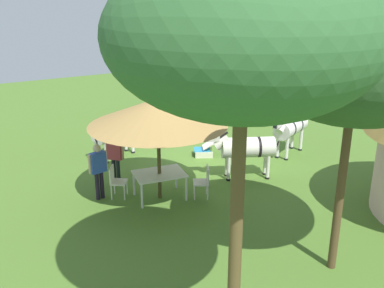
{
  "coord_description": "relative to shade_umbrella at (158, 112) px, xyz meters",
  "views": [
    {
      "loc": [
        7.33,
        11.32,
        5.39
      ],
      "look_at": [
        0.87,
        0.52,
        1.0
      ],
      "focal_mm": 40.6,
      "sensor_mm": 36.0,
      "label": 1
    }
  ],
  "objects": [
    {
      "name": "ground_plane",
      "position": [
        -2.49,
        -1.5,
        -2.47
      ],
      "size": [
        36.0,
        36.0,
        0.0
      ],
      "primitive_type": "plane",
      "color": "#4B7129"
    },
    {
      "name": "shade_umbrella",
      "position": [
        0.0,
        0.0,
        0.0
      ],
      "size": [
        3.68,
        3.68,
        2.83
      ],
      "color": "#41391A",
      "rests_on": "ground_plane"
    },
    {
      "name": "patio_dining_table",
      "position": [
        -0.0,
        -0.0,
        -1.81
      ],
      "size": [
        1.51,
        1.18,
        0.74
      ],
      "rotation": [
        0.0,
        0.0,
        -0.17
      ],
      "color": "silver",
      "rests_on": "ground_plane"
    },
    {
      "name": "patio_chair_near_lawn",
      "position": [
        -1.06,
        0.59,
        -1.95
      ],
      "size": [
        0.58,
        0.59,
        0.9
      ],
      "rotation": [
        0.0,
        0.0,
        -2.08
      ],
      "color": "silver",
      "rests_on": "ground_plane"
    },
    {
      "name": "patio_chair_west_end",
      "position": [
        1.01,
        -0.67,
        -1.95
      ],
      "size": [
        0.59,
        0.6,
        0.9
      ],
      "rotation": [
        0.0,
        0.0,
        0.99
      ],
      "color": "silver",
      "rests_on": "ground_plane"
    },
    {
      "name": "guest_beside_umbrella",
      "position": [
        0.69,
        -1.5,
        -1.52
      ],
      "size": [
        0.44,
        0.45,
        1.58
      ],
      "rotation": [
        0.0,
        0.0,
        2.32
      ],
      "color": "black",
      "rests_on": "ground_plane"
    },
    {
      "name": "guest_behind_table",
      "position": [
        1.44,
        -0.8,
        -1.52
      ],
      "size": [
        0.56,
        0.27,
        1.59
      ],
      "rotation": [
        0.0,
        0.0,
        0.18
      ],
      "color": "black",
      "rests_on": "ground_plane"
    },
    {
      "name": "standing_watcher",
      "position": [
        -5.98,
        -4.83,
        -1.47
      ],
      "size": [
        0.5,
        0.43,
        1.67
      ],
      "rotation": [
        0.0,
        0.0,
        -0.62
      ],
      "color": "black",
      "rests_on": "ground_plane"
    },
    {
      "name": "striped_lounge_chair",
      "position": [
        -2.87,
        -2.15,
        -2.22
      ],
      "size": [
        0.96,
        0.85,
        0.62
      ],
      "rotation": [
        0.0,
        0.0,
        4.21
      ],
      "color": "#257CB8",
      "rests_on": "ground_plane"
    },
    {
      "name": "zebra_nearest_camera",
      "position": [
        -5.44,
        -0.74,
        -1.48
      ],
      "size": [
        2.11,
        1.17,
        1.54
      ],
      "rotation": [
        0.0,
        0.0,
        5.11
      ],
      "color": "silver",
      "rests_on": "ground_plane"
    },
    {
      "name": "zebra_by_umbrella",
      "position": [
        -0.21,
        -3.65,
        -1.53
      ],
      "size": [
        2.2,
        1.19,
        1.48
      ],
      "rotation": [
        0.0,
        0.0,
        1.95
      ],
      "color": "silver",
      "rests_on": "ground_plane"
    },
    {
      "name": "zebra_toward_hut",
      "position": [
        -2.89,
        0.09,
        -1.5
      ],
      "size": [
        2.1,
        1.25,
        1.51
      ],
      "rotation": [
        0.0,
        0.0,
        4.27
      ],
      "color": "silver",
      "rests_on": "ground_plane"
    },
    {
      "name": "acacia_tree_right_background",
      "position": [
        1.45,
        5.4,
        2.4
      ],
      "size": [
        3.56,
        3.56,
        5.96
      ],
      "color": "brown",
      "rests_on": "ground_plane"
    },
    {
      "name": "acacia_tree_far_lawn",
      "position": [
        -1.59,
        4.71,
        1.75
      ],
      "size": [
        3.65,
        3.65,
        5.32
      ],
      "color": "#4F3B23",
      "rests_on": "ground_plane"
    }
  ]
}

